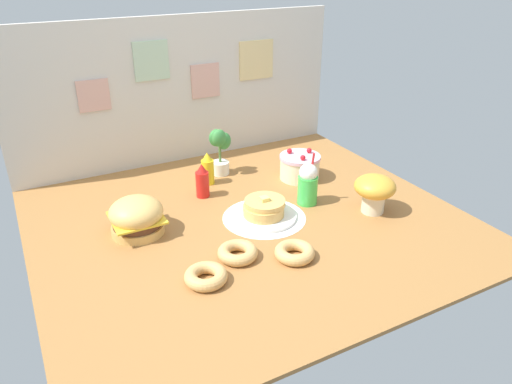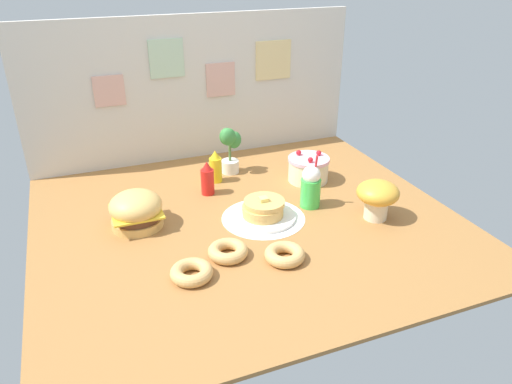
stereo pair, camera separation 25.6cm
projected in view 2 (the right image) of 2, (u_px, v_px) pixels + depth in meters
The scene contains 14 objects.
ground_plane at pixel (248, 222), 2.57m from camera, with size 2.17×1.95×0.02m, color #9E6B38.
back_wall at pixel (195, 88), 3.16m from camera, with size 2.17×0.04×0.93m.
doily_mat at pixel (263, 218), 2.59m from camera, with size 0.45×0.45×0.00m, color white.
burger at pixel (136, 210), 2.47m from camera, with size 0.27×0.27×0.19m.
pancake_stack at pixel (263, 210), 2.57m from camera, with size 0.34×0.34×0.12m.
layer_cake at pixel (308, 169), 2.97m from camera, with size 0.25×0.25×0.18m.
ketchup_bottle at pixel (207, 179), 2.80m from camera, with size 0.08×0.08×0.20m.
mustard_bottle at pixel (216, 167), 2.96m from camera, with size 0.08×0.08×0.20m.
cream_soda_cup at pixel (311, 187), 2.66m from camera, with size 0.11×0.11×0.30m.
donut_pink_glaze at pixel (192, 272), 2.11m from camera, with size 0.19×0.19×0.06m.
donut_chocolate at pixel (228, 251), 2.25m from camera, with size 0.19×0.19×0.06m.
donut_vanilla at pixel (285, 254), 2.23m from camera, with size 0.19×0.19×0.06m.
potted_plant at pixel (230, 148), 3.05m from camera, with size 0.14×0.13×0.31m.
mushroom_stool at pixel (378, 196), 2.53m from camera, with size 0.22×0.22×0.21m.
Camera 2 is at (-0.78, -2.09, 1.29)m, focal length 34.08 mm.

